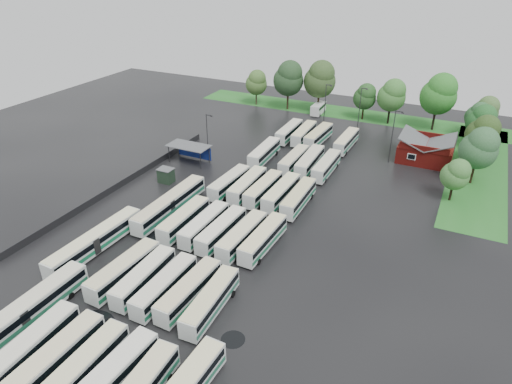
% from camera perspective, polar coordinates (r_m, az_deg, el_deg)
% --- Properties ---
extents(ground, '(160.00, 160.00, 0.00)m').
position_cam_1_polar(ground, '(66.47, -6.14, -5.94)').
color(ground, black).
rests_on(ground, ground).
extents(brick_building, '(10.07, 8.60, 5.39)m').
position_cam_1_polar(brick_building, '(95.76, 20.41, 4.74)').
color(brick_building, maroon).
rests_on(brick_building, ground).
extents(wash_shed, '(8.20, 4.20, 3.58)m').
position_cam_1_polar(wash_shed, '(89.78, -8.26, 5.53)').
color(wash_shed, '#2D2D30').
rests_on(wash_shed, ground).
extents(utility_hut, '(2.70, 2.20, 2.62)m').
position_cam_1_polar(utility_hut, '(83.00, -11.18, 2.06)').
color(utility_hut, black).
rests_on(utility_hut, ground).
extents(grass_strip_north, '(80.00, 10.00, 0.01)m').
position_cam_1_polar(grass_strip_north, '(120.29, 11.28, 9.65)').
color(grass_strip_north, '#226721').
rests_on(grass_strip_north, ground).
extents(grass_strip_east, '(10.00, 50.00, 0.01)m').
position_cam_1_polar(grass_strip_east, '(96.34, 26.06, 2.51)').
color(grass_strip_east, '#226721').
rests_on(grass_strip_east, ground).
extents(west_fence, '(0.10, 50.00, 1.20)m').
position_cam_1_polar(west_fence, '(83.77, -16.29, 1.12)').
color(west_fence, '#2D2D30').
rests_on(west_fence, ground).
extents(bus_r0c0, '(2.79, 11.11, 3.07)m').
position_cam_1_polar(bus_r0c0, '(53.49, -26.17, -16.90)').
color(bus_r0c0, silver).
rests_on(bus_r0c0, ground).
extents(bus_r0c1, '(2.39, 11.03, 3.07)m').
position_cam_1_polar(bus_r0c1, '(51.39, -23.64, -18.39)').
color(bus_r0c1, silver).
rests_on(bus_r0c1, ground).
extents(bus_r0c2, '(2.38, 10.76, 2.99)m').
position_cam_1_polar(bus_r0c2, '(49.61, -20.74, -19.81)').
color(bus_r0c2, silver).
rests_on(bus_r0c2, ground).
extents(bus_r0c3, '(2.90, 11.25, 3.10)m').
position_cam_1_polar(bus_r0c3, '(47.85, -17.71, -21.29)').
color(bus_r0c3, silver).
rests_on(bus_r0c3, ground).
extents(bus_r1c0, '(2.87, 11.30, 3.12)m').
position_cam_1_polar(bus_r1c0, '(59.86, -16.17, -9.37)').
color(bus_r1c0, silver).
rests_on(bus_r1c0, ground).
extents(bus_r1c1, '(2.58, 10.66, 2.95)m').
position_cam_1_polar(bus_r1c1, '(58.26, -13.84, -10.31)').
color(bus_r1c1, silver).
rests_on(bus_r1c1, ground).
extents(bus_r1c2, '(2.32, 10.66, 2.96)m').
position_cam_1_polar(bus_r1c2, '(56.42, -11.34, -11.43)').
color(bus_r1c2, silver).
rests_on(bus_r1c2, ground).
extents(bus_r1c3, '(2.64, 10.77, 2.98)m').
position_cam_1_polar(bus_r1c3, '(55.26, -8.37, -12.10)').
color(bus_r1c3, silver).
rests_on(bus_r1c3, ground).
extents(bus_r1c4, '(2.77, 10.69, 2.95)m').
position_cam_1_polar(bus_r1c4, '(53.59, -5.69, -13.43)').
color(bus_r1c4, silver).
rests_on(bus_r1c4, ground).
extents(bus_r2c0, '(2.36, 10.86, 3.02)m').
position_cam_1_polar(bus_r2c0, '(68.42, -8.99, -3.41)').
color(bus_r2c0, silver).
rests_on(bus_r2c0, ground).
extents(bus_r2c1, '(2.35, 10.63, 2.95)m').
position_cam_1_polar(bus_r2c1, '(66.84, -6.49, -4.08)').
color(bus_r2c1, silver).
rests_on(bus_r2c1, ground).
extents(bus_r2c2, '(2.55, 10.71, 2.97)m').
position_cam_1_polar(bus_r2c2, '(65.39, -4.36, -4.76)').
color(bus_r2c2, silver).
rests_on(bus_r2c2, ground).
extents(bus_r2c3, '(2.71, 10.97, 3.03)m').
position_cam_1_polar(bus_r2c3, '(63.94, -1.75, -5.49)').
color(bus_r2c3, silver).
rests_on(bus_r2c3, ground).
extents(bus_r2c4, '(2.60, 10.91, 3.02)m').
position_cam_1_polar(bus_r2c4, '(63.31, 0.90, -5.86)').
color(bus_r2c4, silver).
rests_on(bus_r2c4, ground).
extents(bus_r3c0, '(2.68, 10.70, 2.96)m').
position_cam_1_polar(bus_r3c0, '(78.32, -3.35, 1.18)').
color(bus_r3c0, silver).
rests_on(bus_r3c0, ground).
extents(bus_r3c1, '(2.51, 10.93, 3.03)m').
position_cam_1_polar(bus_r3c1, '(77.24, -1.10, 0.86)').
color(bus_r3c1, silver).
rests_on(bus_r3c1, ground).
extents(bus_r3c2, '(2.48, 10.70, 2.97)m').
position_cam_1_polar(bus_r3c2, '(76.10, 0.92, 0.39)').
color(bus_r3c2, silver).
rests_on(bus_r3c2, ground).
extents(bus_r3c3, '(2.47, 10.99, 3.05)m').
position_cam_1_polar(bus_r3c3, '(74.99, 3.18, -0.06)').
color(bus_r3c3, silver).
rests_on(bus_r3c3, ground).
extents(bus_r3c4, '(2.48, 10.91, 3.03)m').
position_cam_1_polar(bus_r3c4, '(73.60, 5.33, -0.74)').
color(bus_r3c4, silver).
rests_on(bus_r3c4, ground).
extents(bus_r4c0, '(2.78, 11.27, 3.12)m').
position_cam_1_polar(bus_r4c0, '(89.74, 1.05, 4.93)').
color(bus_r4c0, silver).
rests_on(bus_r4c0, ground).
extents(bus_r4c2, '(2.27, 10.58, 2.94)m').
position_cam_1_polar(bus_r4c2, '(87.04, 4.75, 4.01)').
color(bus_r4c2, silver).
rests_on(bus_r4c2, ground).
extents(bus_r4c3, '(2.75, 11.27, 3.12)m').
position_cam_1_polar(bus_r4c3, '(86.50, 6.72, 3.81)').
color(bus_r4c3, silver).
rests_on(bus_r4c3, ground).
extents(bus_r4c4, '(2.33, 10.81, 3.01)m').
position_cam_1_polar(bus_r4c4, '(85.29, 8.78, 3.26)').
color(bus_r4c4, silver).
rests_on(bus_r4c4, ground).
extents(bus_r5c0, '(2.49, 10.93, 3.03)m').
position_cam_1_polar(bus_r5c0, '(100.95, 4.16, 7.54)').
color(bus_r5c0, silver).
rests_on(bus_r5c0, ground).
extents(bus_r5c1, '(2.62, 10.87, 3.01)m').
position_cam_1_polar(bus_r5c1, '(100.22, 6.01, 7.29)').
color(bus_r5c1, silver).
rests_on(bus_r5c1, ground).
extents(bus_r5c2, '(2.89, 11.19, 3.09)m').
position_cam_1_polar(bus_r5c2, '(99.15, 7.81, 6.97)').
color(bus_r5c2, silver).
rests_on(bus_r5c2, ground).
extents(bus_r5c4, '(2.49, 10.86, 3.01)m').
position_cam_1_polar(bus_r5c4, '(97.36, 11.22, 6.26)').
color(bus_r5c4, silver).
rests_on(bus_r5c4, ground).
extents(artic_bus_west_a, '(2.38, 16.49, 3.06)m').
position_cam_1_polar(artic_bus_west_a, '(57.76, -26.93, -13.32)').
color(artic_bus_west_a, silver).
rests_on(artic_bus_west_a, ground).
extents(artic_bus_west_b, '(2.42, 16.63, 3.08)m').
position_cam_1_polar(artic_bus_west_b, '(72.82, -10.70, -1.44)').
color(artic_bus_west_b, silver).
rests_on(artic_bus_west_b, ground).
extents(artic_bus_west_c, '(2.78, 16.26, 3.01)m').
position_cam_1_polar(artic_bus_west_c, '(66.52, -19.44, -5.84)').
color(artic_bus_west_c, silver).
rests_on(artic_bus_west_c, ground).
extents(minibus, '(2.43, 6.14, 2.66)m').
position_cam_1_polar(minibus, '(118.01, 7.79, 10.33)').
color(minibus, silver).
rests_on(minibus, ground).
extents(tree_north_0, '(5.68, 5.68, 9.41)m').
position_cam_1_polar(tree_north_0, '(123.22, 0.07, 13.56)').
color(tree_north_0, '#3C2D21').
rests_on(tree_north_0, ground).
extents(tree_north_1, '(7.69, 7.69, 12.73)m').
position_cam_1_polar(tree_north_1, '(119.00, 4.13, 14.02)').
color(tree_north_1, '#352618').
rests_on(tree_north_1, ground).
extents(tree_north_2, '(7.97, 7.97, 13.20)m').
position_cam_1_polar(tree_north_2, '(117.76, 8.04, 13.83)').
color(tree_north_2, '#312013').
rests_on(tree_north_2, ground).
extents(tree_north_3, '(5.46, 5.46, 9.04)m').
position_cam_1_polar(tree_north_3, '(114.64, 13.49, 11.56)').
color(tree_north_3, black).
rests_on(tree_north_3, ground).
extents(tree_north_4, '(6.60, 6.60, 10.92)m').
position_cam_1_polar(tree_north_4, '(112.89, 16.67, 11.55)').
color(tree_north_4, black).
rests_on(tree_north_4, ground).
extents(tree_north_5, '(8.02, 8.02, 13.28)m').
position_cam_1_polar(tree_north_5, '(111.62, 21.96, 11.33)').
color(tree_north_5, black).
rests_on(tree_north_5, ground).
extents(tree_north_6, '(5.59, 5.59, 9.26)m').
position_cam_1_polar(tree_north_6, '(112.64, 26.81, 9.10)').
color(tree_north_6, black).
rests_on(tree_north_6, ground).
extents(tree_east_0, '(4.61, 4.60, 7.62)m').
position_cam_1_polar(tree_east_0, '(80.49, 23.75, 2.07)').
color(tree_east_0, black).
rests_on(tree_east_0, ground).
extents(tree_east_1, '(6.46, 6.46, 10.69)m').
position_cam_1_polar(tree_east_1, '(87.53, 26.19, 4.99)').
color(tree_east_1, black).
rests_on(tree_east_1, ground).
extents(tree_east_2, '(6.07, 6.07, 10.05)m').
position_cam_1_polar(tree_east_2, '(96.56, 26.54, 6.65)').
color(tree_east_2, black).
rests_on(tree_east_2, ground).
extents(tree_east_3, '(5.82, 5.82, 9.64)m').
position_cam_1_polar(tree_east_3, '(104.52, 26.40, 8.02)').
color(tree_east_3, black).
rests_on(tree_east_3, ground).
extents(tree_east_4, '(5.04, 5.04, 8.35)m').
position_cam_1_polar(tree_east_4, '(110.51, 26.00, 8.62)').
color(tree_east_4, black).
rests_on(tree_east_4, ground).
extents(lamp_post_ne, '(1.63, 0.32, 10.57)m').
position_cam_1_polar(lamp_post_ne, '(91.06, 16.79, 7.07)').
color(lamp_post_ne, '#2D2D30').
rests_on(lamp_post_ne, ground).
extents(lamp_post_nw, '(1.44, 0.28, 9.35)m').
position_cam_1_polar(lamp_post_nw, '(89.43, -6.05, 7.26)').
color(lamp_post_nw, '#2D2D30').
rests_on(lamp_post_nw, ground).
extents(lamp_post_back_w, '(1.50, 0.29, 9.73)m').
position_cam_1_polar(lamp_post_back_w, '(109.14, 8.70, 11.09)').
color(lamp_post_back_w, '#2D2D30').
rests_on(lamp_post_back_w, ground).
extents(lamp_post_back_e, '(1.51, 0.29, 9.82)m').
position_cam_1_polar(lamp_post_back_e, '(107.53, 12.92, 10.48)').
color(lamp_post_back_e, '#2D2D30').
rests_on(lamp_post_back_e, ground).
extents(puddle_0, '(5.59, 5.59, 0.01)m').
position_cam_1_polar(puddle_0, '(55.81, -20.12, -15.63)').
color(puddle_0, black).
rests_on(puddle_0, ground).
extents(puddle_1, '(2.56, 2.56, 0.01)m').
position_cam_1_polar(puddle_1, '(50.51, -13.46, -20.09)').
color(puddle_1, black).
rests_on(puddle_1, ground).
extents(puddle_2, '(8.15, 8.15, 0.01)m').
position_cam_1_polar(puddle_2, '(69.29, -10.88, -4.77)').
color(puddle_2, black).
rests_on(puddle_2, ground).
extents(puddle_3, '(4.80, 4.80, 0.01)m').
position_cam_1_polar(puddle_3, '(63.98, -3.34, -7.31)').
color(puddle_3, black).
rests_on(puddle_3, ground).
extents(puddle_4, '(2.66, 2.66, 0.01)m').
position_cam_1_polar(puddle_4, '(51.50, -2.90, -17.93)').
color(puddle_4, black).
rests_on(puddle_4, ground).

